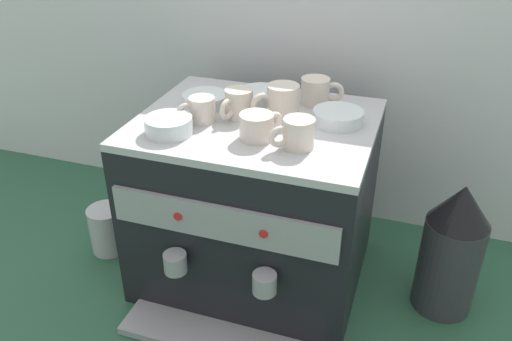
{
  "coord_description": "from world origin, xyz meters",
  "views": [
    {
      "loc": [
        0.38,
        -1.13,
        1.01
      ],
      "look_at": [
        0.0,
        0.0,
        0.33
      ],
      "focal_mm": 36.8,
      "sensor_mm": 36.0,
      "label": 1
    }
  ],
  "objects_px": {
    "ceramic_cup_5": "(258,126)",
    "coffee_grinder": "(452,249)",
    "ceramic_cup_3": "(281,102)",
    "ceramic_bowl_2": "(338,117)",
    "ceramic_bowl_1": "(205,100)",
    "milk_pitcher": "(108,229)",
    "ceramic_bowl_3": "(261,96)",
    "ceramic_cup_0": "(297,133)",
    "espresso_machine": "(256,202)",
    "ceramic_cup_2": "(201,110)",
    "ceramic_cup_4": "(317,91)",
    "ceramic_bowl_0": "(169,126)",
    "ceramic_cup_1": "(238,104)"
  },
  "relations": [
    {
      "from": "milk_pitcher",
      "to": "espresso_machine",
      "type": "bearing_deg",
      "value": 5.92
    },
    {
      "from": "milk_pitcher",
      "to": "ceramic_cup_0",
      "type": "bearing_deg",
      "value": -5.79
    },
    {
      "from": "ceramic_bowl_1",
      "to": "ceramic_bowl_2",
      "type": "bearing_deg",
      "value": -0.07
    },
    {
      "from": "ceramic_cup_2",
      "to": "ceramic_cup_4",
      "type": "height_order",
      "value": "ceramic_cup_4"
    },
    {
      "from": "ceramic_cup_5",
      "to": "ceramic_bowl_0",
      "type": "relative_size",
      "value": 0.91
    },
    {
      "from": "ceramic_cup_0",
      "to": "ceramic_bowl_0",
      "type": "bearing_deg",
      "value": -175.1
    },
    {
      "from": "ceramic_cup_2",
      "to": "ceramic_bowl_2",
      "type": "bearing_deg",
      "value": 17.13
    },
    {
      "from": "ceramic_bowl_1",
      "to": "ceramic_cup_2",
      "type": "bearing_deg",
      "value": -72.29
    },
    {
      "from": "ceramic_bowl_2",
      "to": "coffee_grinder",
      "type": "distance_m",
      "value": 0.44
    },
    {
      "from": "ceramic_cup_4",
      "to": "ceramic_cup_5",
      "type": "relative_size",
      "value": 1.11
    },
    {
      "from": "ceramic_cup_2",
      "to": "ceramic_bowl_1",
      "type": "distance_m",
      "value": 0.11
    },
    {
      "from": "ceramic_cup_1",
      "to": "ceramic_cup_0",
      "type": "bearing_deg",
      "value": -32.13
    },
    {
      "from": "ceramic_cup_0",
      "to": "ceramic_cup_5",
      "type": "bearing_deg",
      "value": 170.35
    },
    {
      "from": "espresso_machine",
      "to": "ceramic_cup_3",
      "type": "bearing_deg",
      "value": 34.46
    },
    {
      "from": "espresso_machine",
      "to": "ceramic_bowl_1",
      "type": "distance_m",
      "value": 0.3
    },
    {
      "from": "espresso_machine",
      "to": "milk_pitcher",
      "type": "relative_size",
      "value": 4.08
    },
    {
      "from": "ceramic_bowl_0",
      "to": "coffee_grinder",
      "type": "distance_m",
      "value": 0.77
    },
    {
      "from": "ceramic_cup_0",
      "to": "ceramic_cup_5",
      "type": "height_order",
      "value": "ceramic_cup_0"
    },
    {
      "from": "ceramic_cup_5",
      "to": "coffee_grinder",
      "type": "bearing_deg",
      "value": 14.23
    },
    {
      "from": "espresso_machine",
      "to": "ceramic_cup_2",
      "type": "height_order",
      "value": "ceramic_cup_2"
    },
    {
      "from": "ceramic_cup_5",
      "to": "milk_pitcher",
      "type": "xyz_separation_m",
      "value": [
        -0.49,
        0.04,
        -0.44
      ]
    },
    {
      "from": "espresso_machine",
      "to": "ceramic_cup_4",
      "type": "relative_size",
      "value": 5.21
    },
    {
      "from": "ceramic_cup_1",
      "to": "ceramic_bowl_1",
      "type": "distance_m",
      "value": 0.12
    },
    {
      "from": "coffee_grinder",
      "to": "ceramic_bowl_2",
      "type": "bearing_deg",
      "value": 176.23
    },
    {
      "from": "ceramic_cup_4",
      "to": "ceramic_bowl_1",
      "type": "distance_m",
      "value": 0.29
    },
    {
      "from": "ceramic_cup_3",
      "to": "ceramic_bowl_3",
      "type": "distance_m",
      "value": 0.12
    },
    {
      "from": "ceramic_cup_0",
      "to": "ceramic_bowl_2",
      "type": "height_order",
      "value": "ceramic_cup_0"
    },
    {
      "from": "ceramic_bowl_2",
      "to": "ceramic_cup_2",
      "type": "bearing_deg",
      "value": -162.87
    },
    {
      "from": "ceramic_cup_0",
      "to": "ceramic_cup_3",
      "type": "xyz_separation_m",
      "value": [
        -0.08,
        0.14,
        0.01
      ]
    },
    {
      "from": "espresso_machine",
      "to": "ceramic_bowl_2",
      "type": "xyz_separation_m",
      "value": [
        0.2,
        0.05,
        0.26
      ]
    },
    {
      "from": "ceramic_cup_3",
      "to": "ceramic_bowl_2",
      "type": "relative_size",
      "value": 0.89
    },
    {
      "from": "ceramic_bowl_0",
      "to": "ceramic_cup_5",
      "type": "bearing_deg",
      "value": 11.65
    },
    {
      "from": "coffee_grinder",
      "to": "milk_pitcher",
      "type": "height_order",
      "value": "coffee_grinder"
    },
    {
      "from": "ceramic_cup_3",
      "to": "milk_pitcher",
      "type": "bearing_deg",
      "value": -170.61
    },
    {
      "from": "ceramic_bowl_1",
      "to": "coffee_grinder",
      "type": "height_order",
      "value": "ceramic_bowl_1"
    },
    {
      "from": "ceramic_bowl_0",
      "to": "ceramic_bowl_1",
      "type": "xyz_separation_m",
      "value": [
        0.01,
        0.19,
        -0.0
      ]
    },
    {
      "from": "ceramic_cup_3",
      "to": "ceramic_bowl_1",
      "type": "xyz_separation_m",
      "value": [
        -0.21,
        0.01,
        -0.03
      ]
    },
    {
      "from": "ceramic_cup_0",
      "to": "espresso_machine",
      "type": "bearing_deg",
      "value": 141.2
    },
    {
      "from": "ceramic_cup_2",
      "to": "ceramic_bowl_2",
      "type": "height_order",
      "value": "ceramic_cup_2"
    },
    {
      "from": "ceramic_cup_1",
      "to": "ceramic_bowl_0",
      "type": "relative_size",
      "value": 0.96
    },
    {
      "from": "milk_pitcher",
      "to": "ceramic_cup_5",
      "type": "bearing_deg",
      "value": -5.03
    },
    {
      "from": "espresso_machine",
      "to": "ceramic_cup_5",
      "type": "distance_m",
      "value": 0.29
    },
    {
      "from": "ceramic_bowl_2",
      "to": "ceramic_bowl_3",
      "type": "distance_m",
      "value": 0.23
    },
    {
      "from": "ceramic_cup_1",
      "to": "ceramic_cup_4",
      "type": "xyz_separation_m",
      "value": [
        0.17,
        0.15,
        -0.0
      ]
    },
    {
      "from": "ceramic_cup_2",
      "to": "ceramic_bowl_0",
      "type": "relative_size",
      "value": 0.76
    },
    {
      "from": "ceramic_cup_1",
      "to": "ceramic_bowl_1",
      "type": "height_order",
      "value": "ceramic_cup_1"
    },
    {
      "from": "ceramic_cup_2",
      "to": "ceramic_bowl_0",
      "type": "xyz_separation_m",
      "value": [
        -0.04,
        -0.09,
        -0.01
      ]
    },
    {
      "from": "ceramic_cup_1",
      "to": "ceramic_cup_4",
      "type": "height_order",
      "value": "ceramic_cup_1"
    },
    {
      "from": "ceramic_cup_1",
      "to": "ceramic_bowl_2",
      "type": "xyz_separation_m",
      "value": [
        0.24,
        0.04,
        -0.02
      ]
    },
    {
      "from": "ceramic_cup_2",
      "to": "ceramic_bowl_1",
      "type": "height_order",
      "value": "ceramic_cup_2"
    }
  ]
}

